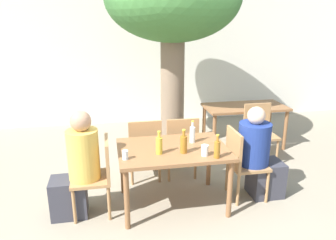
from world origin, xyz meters
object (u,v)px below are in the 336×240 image
object	(u,v)px
patio_chair_4	(259,129)
drinking_glass_1	(125,155)
patio_chair_0	(98,172)
drinking_glass_0	(205,150)
patio_chair_3	(181,143)
amber_bottle_1	(184,144)
patio_chair_2	(145,146)
person_seated_0	(77,170)
dining_table_back	(245,111)
tree_near	(173,2)
patio_chair_1	(242,160)
amber_bottle_2	(217,149)
person_seated_1	(259,157)
water_bottle_3	(192,134)
oil_cruet_0	(159,145)
dining_table_front	(173,155)

from	to	relation	value
patio_chair_4	drinking_glass_1	xyz separation A→B (m)	(-2.17, -1.25, 0.28)
patio_chair_0	drinking_glass_0	xyz separation A→B (m)	(1.17, -0.28, 0.29)
patio_chair_3	amber_bottle_1	distance (m)	0.92
patio_chair_2	person_seated_0	distance (m)	1.09
patio_chair_4	drinking_glass_1	world-z (taller)	patio_chair_4
dining_table_back	drinking_glass_0	xyz separation A→B (m)	(-1.30, -1.89, 0.16)
tree_near	patio_chair_1	bearing A→B (deg)	-73.99
patio_chair_2	amber_bottle_2	distance (m)	1.28
person_seated_1	drinking_glass_1	bearing A→B (deg)	97.30
patio_chair_4	person_seated_1	distance (m)	1.15
dining_table_back	patio_chair_1	size ratio (longest dim) A/B	1.53
water_bottle_3	patio_chair_3	bearing A→B (deg)	91.56
patio_chair_4	water_bottle_3	size ratio (longest dim) A/B	3.30
dining_table_back	water_bottle_3	world-z (taller)	water_bottle_3
patio_chair_0	patio_chair_2	world-z (taller)	same
patio_chair_1	drinking_glass_0	size ratio (longest dim) A/B	7.37
oil_cruet_0	tree_near	bearing A→B (deg)	74.16
person_seated_0	person_seated_1	bearing A→B (deg)	90.00
amber_bottle_2	patio_chair_0	bearing A→B (deg)	164.35
patio_chair_0	patio_chair_3	size ratio (longest dim) A/B	1.00
patio_chair_1	water_bottle_3	bearing A→B (deg)	77.37
dining_table_front	amber_bottle_2	world-z (taller)	amber_bottle_2
dining_table_back	drinking_glass_0	bearing A→B (deg)	-124.56
patio_chair_3	patio_chair_4	world-z (taller)	same
dining_table_back	patio_chair_2	distance (m)	2.08
person_seated_1	amber_bottle_2	distance (m)	0.84
dining_table_front	person_seated_0	distance (m)	1.11
amber_bottle_2	water_bottle_3	size ratio (longest dim) A/B	0.97
tree_near	dining_table_back	world-z (taller)	tree_near
patio_chair_4	amber_bottle_1	world-z (taller)	amber_bottle_1
dining_table_back	amber_bottle_2	world-z (taller)	amber_bottle_2
amber_bottle_1	person_seated_1	bearing A→B (deg)	8.88
dining_table_front	drinking_glass_1	world-z (taller)	drinking_glass_1
patio_chair_2	oil_cruet_0	world-z (taller)	oil_cruet_0
patio_chair_0	amber_bottle_2	size ratio (longest dim) A/B	3.39
person_seated_0	drinking_glass_1	distance (m)	0.62
patio_chair_0	water_bottle_3	size ratio (longest dim) A/B	3.30
patio_chair_4	patio_chair_2	bearing A→B (deg)	-169.24
patio_chair_1	person_seated_1	xyz separation A→B (m)	(0.23, -0.00, 0.02)
water_bottle_3	drinking_glass_1	distance (m)	0.91
patio_chair_3	person_seated_0	size ratio (longest dim) A/B	0.73
patio_chair_4	drinking_glass_0	distance (m)	1.87
dining_table_back	dining_table_front	bearing A→B (deg)	-134.90
amber_bottle_1	patio_chair_4	bearing A→B (deg)	38.19
patio_chair_4	person_seated_1	bearing A→B (deg)	-115.91
patio_chair_2	patio_chair_4	distance (m)	1.89
tree_near	patio_chair_4	size ratio (longest dim) A/B	3.51
patio_chair_2	patio_chair_0	bearing A→B (deg)	47.78
dining_table_back	patio_chair_1	xyz separation A→B (m)	(-0.73, -1.61, -0.13)
amber_bottle_2	drinking_glass_0	size ratio (longest dim) A/B	2.17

